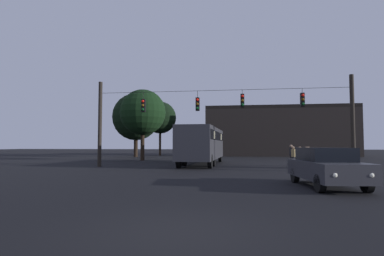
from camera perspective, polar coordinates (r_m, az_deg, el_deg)
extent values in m
plane|color=black|center=(30.31, 5.85, -6.18)|extent=(168.00, 168.00, 0.00)
cylinder|color=black|center=(24.31, -16.55, 0.70)|extent=(0.28, 0.28, 6.38)
cylinder|color=black|center=(23.45, 27.41, 1.06)|extent=(0.28, 0.28, 6.38)
cylinder|color=black|center=(22.43, 4.99, 6.91)|extent=(17.89, 0.02, 0.02)
cylinder|color=black|center=(23.34, -8.88, 5.87)|extent=(0.03, 0.03, 0.51)
cube|color=black|center=(23.24, -8.90, 4.08)|extent=(0.26, 0.32, 0.95)
sphere|color=red|center=(23.11, -9.02, 4.88)|extent=(0.20, 0.20, 0.20)
sphere|color=#5B3D0C|center=(23.07, -9.03, 4.14)|extent=(0.20, 0.20, 0.20)
sphere|color=#0C4219|center=(23.03, -9.03, 3.40)|extent=(0.20, 0.20, 0.20)
cylinder|color=black|center=(22.52, 1.03, 6.20)|extent=(0.03, 0.03, 0.49)
cube|color=black|center=(22.41, 1.03, 4.39)|extent=(0.26, 0.32, 0.95)
sphere|color=red|center=(22.28, 0.98, 5.21)|extent=(0.20, 0.20, 0.20)
sphere|color=#5B3D0C|center=(22.24, 0.98, 4.45)|extent=(0.20, 0.20, 0.20)
sphere|color=#0C4219|center=(22.20, 0.98, 3.68)|extent=(0.20, 0.20, 0.20)
cylinder|color=black|center=(22.38, 9.22, 6.54)|extent=(0.03, 0.03, 0.30)
cube|color=black|center=(22.28, 9.24, 4.96)|extent=(0.26, 0.32, 0.95)
sphere|color=red|center=(22.15, 9.24, 5.80)|extent=(0.20, 0.20, 0.20)
sphere|color=#5B3D0C|center=(22.10, 9.25, 5.03)|extent=(0.20, 0.20, 0.20)
sphere|color=#0C4219|center=(22.06, 9.25, 4.26)|extent=(0.20, 0.20, 0.20)
cylinder|color=black|center=(22.84, 19.58, 6.47)|extent=(0.03, 0.03, 0.31)
cube|color=black|center=(22.74, 19.61, 4.90)|extent=(0.26, 0.32, 0.95)
sphere|color=red|center=(22.61, 19.69, 5.71)|extent=(0.20, 0.20, 0.20)
sphere|color=#5B3D0C|center=(22.57, 19.70, 4.96)|extent=(0.20, 0.20, 0.20)
sphere|color=#0C4219|center=(22.53, 19.72, 4.20)|extent=(0.20, 0.20, 0.20)
cube|color=#2D2D33|center=(25.93, 1.98, -2.84)|extent=(2.90, 11.08, 2.50)
cube|color=black|center=(25.94, 1.98, -1.49)|extent=(2.91, 10.43, 0.70)
cylinder|color=black|center=(30.03, 0.95, -5.26)|extent=(0.32, 1.01, 1.00)
cylinder|color=black|center=(29.76, 5.19, -5.27)|extent=(0.32, 1.01, 1.00)
cylinder|color=black|center=(23.97, -1.40, -5.81)|extent=(0.32, 1.01, 1.00)
cylinder|color=black|center=(23.63, 3.91, -5.84)|extent=(0.32, 1.01, 1.00)
cylinder|color=black|center=(22.04, -2.42, -6.04)|extent=(0.32, 1.01, 1.00)
cylinder|color=black|center=(21.67, 3.35, -6.09)|extent=(0.32, 1.01, 1.00)
cube|color=beige|center=(29.21, 2.89, -1.67)|extent=(2.59, 0.89, 0.56)
cube|color=beige|center=(23.22, 1.03, -1.31)|extent=(2.59, 0.89, 0.56)
cube|color=#2D2D33|center=(13.16, 23.45, -7.08)|extent=(2.25, 4.47, 0.68)
cube|color=black|center=(13.27, 23.16, -4.45)|extent=(1.82, 2.48, 0.52)
cylinder|color=black|center=(12.23, 29.46, -8.86)|extent=(0.29, 0.66, 0.64)
cylinder|color=black|center=(11.59, 22.43, -9.36)|extent=(0.29, 0.66, 0.64)
cylinder|color=black|center=(14.79, 24.31, -7.91)|extent=(0.29, 0.66, 0.64)
cylinder|color=black|center=(14.27, 18.38, -8.22)|extent=(0.29, 0.66, 0.64)
sphere|color=white|center=(11.50, 30.05, -7.53)|extent=(0.18, 0.18, 0.18)
sphere|color=white|center=(11.00, 24.70, -7.88)|extent=(0.18, 0.18, 0.18)
cylinder|color=black|center=(20.45, 20.34, -6.43)|extent=(0.14, 0.14, 0.75)
cylinder|color=black|center=(20.61, 20.37, -6.41)|extent=(0.14, 0.14, 0.75)
cube|color=#997F4C|center=(20.50, 20.32, -4.59)|extent=(0.33, 0.41, 0.56)
sphere|color=#8C6B51|center=(20.49, 20.30, -3.53)|extent=(0.20, 0.20, 0.20)
cylinder|color=black|center=(23.40, 20.64, -5.99)|extent=(0.14, 0.14, 0.75)
cylinder|color=black|center=(23.24, 20.64, -6.01)|extent=(0.14, 0.14, 0.75)
cube|color=#997F4C|center=(23.29, 20.61, -4.40)|extent=(0.32, 0.41, 0.56)
sphere|color=#8C6B51|center=(23.29, 20.59, -3.46)|extent=(0.20, 0.20, 0.20)
cylinder|color=black|center=(22.54, 19.26, -6.13)|extent=(0.14, 0.14, 0.75)
cylinder|color=black|center=(22.38, 19.20, -6.15)|extent=(0.14, 0.14, 0.75)
cube|color=#997F4C|center=(22.44, 19.20, -4.47)|extent=(0.35, 0.42, 0.56)
sphere|color=#8C6B51|center=(22.43, 19.18, -3.49)|extent=(0.20, 0.20, 0.20)
cylinder|color=black|center=(25.09, 17.80, -5.76)|extent=(0.14, 0.14, 0.81)
cylinder|color=black|center=(25.25, 17.76, -5.74)|extent=(0.14, 0.14, 0.81)
cube|color=black|center=(25.15, 17.75, -4.14)|extent=(0.26, 0.37, 0.61)
sphere|color=#8C6B51|center=(25.14, 17.73, -3.19)|extent=(0.22, 0.22, 0.22)
cylinder|color=black|center=(23.64, 18.09, -5.99)|extent=(0.14, 0.14, 0.76)
cylinder|color=black|center=(23.79, 18.14, -5.97)|extent=(0.14, 0.14, 0.76)
cube|color=#997F4C|center=(23.69, 18.09, -4.38)|extent=(0.34, 0.42, 0.57)
sphere|color=#8C6B51|center=(23.68, 18.07, -3.45)|extent=(0.20, 0.20, 0.20)
cube|color=black|center=(49.53, 15.28, -1.02)|extent=(21.01, 10.75, 6.69)
cube|color=black|center=(49.79, 15.22, 3.12)|extent=(21.01, 10.75, 0.50)
cylinder|color=#2D2116|center=(47.33, -5.89, -2.60)|extent=(0.34, 0.34, 4.07)
sphere|color=black|center=(47.51, -5.86, 1.91)|extent=(4.87, 4.87, 4.87)
cylinder|color=black|center=(32.90, -9.08, -2.97)|extent=(0.41, 0.41, 3.37)
sphere|color=black|center=(33.08, -9.03, 2.87)|extent=(4.81, 4.81, 4.81)
cylinder|color=black|center=(42.47, -10.29, -3.11)|extent=(0.52, 0.52, 3.19)
sphere|color=black|center=(42.64, -10.24, 2.03)|extent=(6.34, 6.34, 6.34)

